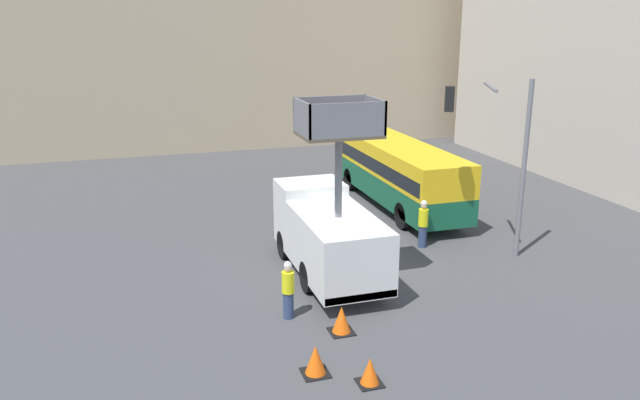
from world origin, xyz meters
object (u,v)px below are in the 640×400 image
at_px(traffic_cone_far_side, 342,320).
at_px(utility_truck, 328,231).
at_px(traffic_light_pole, 499,141).
at_px(traffic_cone_near_truck, 315,360).
at_px(city_bus, 396,169).
at_px(traffic_cone_mid_road, 370,372).
at_px(road_worker_directing, 423,224).
at_px(road_worker_near_truck, 288,290).

bearing_deg(traffic_cone_far_side, utility_truck, 77.32).
relative_size(traffic_light_pole, traffic_cone_near_truck, 8.40).
bearing_deg(utility_truck, city_bus, 51.01).
bearing_deg(traffic_cone_near_truck, traffic_light_pole, 33.75).
xyz_separation_m(utility_truck, traffic_cone_near_truck, (-2.24, -5.82, -1.27)).
bearing_deg(traffic_cone_mid_road, city_bus, 63.54).
distance_m(city_bus, traffic_cone_near_truck, 15.27).
xyz_separation_m(traffic_cone_near_truck, traffic_cone_mid_road, (1.15, -0.84, -0.04)).
height_order(city_bus, traffic_cone_near_truck, city_bus).
height_order(traffic_light_pole, road_worker_directing, traffic_light_pole).
distance_m(utility_truck, city_bus, 9.15).
distance_m(utility_truck, traffic_cone_mid_road, 6.87).
height_order(road_worker_directing, traffic_cone_near_truck, road_worker_directing).
relative_size(road_worker_near_truck, traffic_cone_far_side, 2.29).
height_order(traffic_light_pole, road_worker_near_truck, traffic_light_pole).
bearing_deg(traffic_cone_near_truck, utility_truck, 68.91).
relative_size(traffic_cone_near_truck, traffic_cone_mid_road, 1.12).
bearing_deg(traffic_cone_mid_road, traffic_cone_far_side, 85.67).
relative_size(city_bus, traffic_light_pole, 1.58).
bearing_deg(road_worker_near_truck, traffic_cone_mid_road, 24.81).
distance_m(road_worker_near_truck, road_worker_directing, 7.80).
bearing_deg(traffic_cone_far_side, city_bus, 59.04).
bearing_deg(traffic_light_pole, road_worker_directing, 143.23).
bearing_deg(traffic_cone_near_truck, road_worker_directing, 47.97).
xyz_separation_m(utility_truck, road_worker_near_truck, (-2.12, -2.65, -0.74)).
bearing_deg(traffic_cone_far_side, traffic_cone_mid_road, -94.33).
bearing_deg(utility_truck, traffic_cone_far_side, -102.68).
height_order(road_worker_near_truck, traffic_cone_near_truck, road_worker_near_truck).
bearing_deg(road_worker_near_truck, traffic_cone_near_truck, 8.23).
height_order(utility_truck, traffic_cone_mid_road, utility_truck).
distance_m(utility_truck, traffic_cone_far_side, 4.27).
relative_size(traffic_light_pole, road_worker_directing, 3.47).
relative_size(road_worker_directing, traffic_cone_far_side, 2.40).
distance_m(traffic_light_pole, traffic_cone_near_truck, 11.28).
bearing_deg(city_bus, traffic_cone_mid_road, 153.85).
bearing_deg(traffic_light_pole, traffic_cone_far_side, -151.59).
xyz_separation_m(city_bus, traffic_cone_mid_road, (-6.85, -13.77, -1.47)).
xyz_separation_m(road_worker_near_truck, traffic_cone_far_side, (1.22, -1.33, -0.53)).
distance_m(utility_truck, road_worker_near_truck, 3.47).
height_order(road_worker_directing, traffic_cone_mid_road, road_worker_directing).
relative_size(road_worker_directing, traffic_cone_mid_road, 2.71).
distance_m(utility_truck, traffic_light_pole, 7.07).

